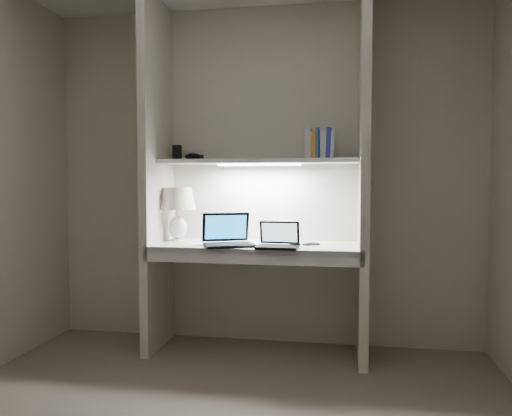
% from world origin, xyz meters
% --- Properties ---
extents(back_wall, '(3.20, 0.01, 2.50)m').
position_xyz_m(back_wall, '(0.00, 1.50, 1.25)').
color(back_wall, beige).
rests_on(back_wall, floor).
extents(alcove_panel_left, '(0.06, 0.55, 2.50)m').
position_xyz_m(alcove_panel_left, '(-0.73, 1.23, 1.25)').
color(alcove_panel_left, beige).
rests_on(alcove_panel_left, floor).
extents(alcove_panel_right, '(0.06, 0.55, 2.50)m').
position_xyz_m(alcove_panel_right, '(0.73, 1.23, 1.25)').
color(alcove_panel_right, beige).
rests_on(alcove_panel_right, floor).
extents(desk, '(1.40, 0.55, 0.04)m').
position_xyz_m(desk, '(0.00, 1.23, 0.75)').
color(desk, white).
rests_on(desk, alcove_panel_left).
extents(desk_apron, '(1.46, 0.03, 0.10)m').
position_xyz_m(desk_apron, '(0.00, 0.96, 0.72)').
color(desk_apron, silver).
rests_on(desk_apron, desk).
extents(shelf, '(1.40, 0.36, 0.03)m').
position_xyz_m(shelf, '(0.00, 1.32, 1.35)').
color(shelf, silver).
rests_on(shelf, back_wall).
extents(strip_light, '(0.60, 0.04, 0.02)m').
position_xyz_m(strip_light, '(0.00, 1.32, 1.33)').
color(strip_light, white).
rests_on(strip_light, shelf).
extents(table_lamp, '(0.27, 0.27, 0.39)m').
position_xyz_m(table_lamp, '(-0.61, 1.31, 1.04)').
color(table_lamp, white).
rests_on(table_lamp, desk).
extents(laptop_main, '(0.41, 0.39, 0.22)m').
position_xyz_m(laptop_main, '(-0.18, 1.11, 0.82)').
color(laptop_main, black).
rests_on(laptop_main, desk).
extents(laptop_netbook, '(0.27, 0.24, 0.17)m').
position_xyz_m(laptop_netbook, '(0.17, 1.05, 0.81)').
color(laptop_netbook, black).
rests_on(laptop_netbook, desk).
extents(speaker, '(0.13, 0.11, 0.16)m').
position_xyz_m(speaker, '(0.20, 1.34, 0.85)').
color(speaker, silver).
rests_on(speaker, desk).
extents(mouse, '(0.10, 0.09, 0.03)m').
position_xyz_m(mouse, '(0.28, 1.12, 0.79)').
color(mouse, black).
rests_on(mouse, desk).
extents(cable_coil, '(0.11, 0.11, 0.01)m').
position_xyz_m(cable_coil, '(0.39, 1.24, 0.78)').
color(cable_coil, black).
rests_on(cable_coil, desk).
extents(sticky_note, '(0.09, 0.09, 0.00)m').
position_xyz_m(sticky_note, '(-0.55, 1.19, 0.77)').
color(sticky_note, yellow).
rests_on(sticky_note, desk).
extents(book_row, '(0.20, 0.14, 0.22)m').
position_xyz_m(book_row, '(0.43, 1.35, 1.47)').
color(book_row, silver).
rests_on(book_row, shelf).
extents(shelf_box, '(0.08, 0.06, 0.11)m').
position_xyz_m(shelf_box, '(-0.64, 1.41, 1.42)').
color(shelf_box, black).
rests_on(shelf_box, shelf).
extents(shelf_gadget, '(0.14, 0.11, 0.05)m').
position_xyz_m(shelf_gadget, '(-0.51, 1.39, 1.39)').
color(shelf_gadget, black).
rests_on(shelf_gadget, shelf).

